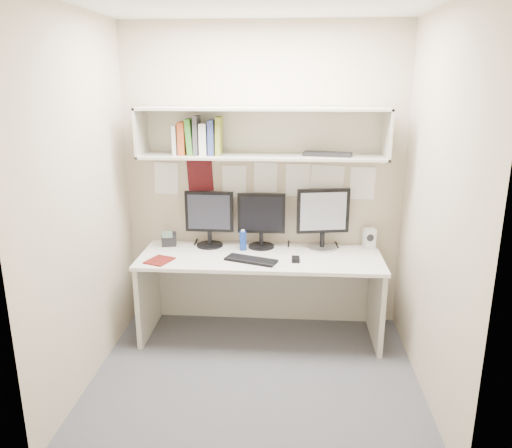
# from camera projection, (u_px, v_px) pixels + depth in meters

# --- Properties ---
(floor) EXTENTS (2.40, 2.00, 0.01)m
(floor) POSITION_uv_depth(u_px,v_px,m) (255.00, 377.00, 3.71)
(floor) COLOR #47464B
(floor) RESTS_ON ground
(wall_back) EXTENTS (2.40, 0.02, 2.60)m
(wall_back) POSITION_uv_depth(u_px,v_px,m) (263.00, 180.00, 4.31)
(wall_back) COLOR #B9A88D
(wall_back) RESTS_ON ground
(wall_front) EXTENTS (2.40, 0.02, 2.60)m
(wall_front) POSITION_uv_depth(u_px,v_px,m) (240.00, 259.00, 2.39)
(wall_front) COLOR #B9A88D
(wall_front) RESTS_ON ground
(wall_left) EXTENTS (0.02, 2.00, 2.60)m
(wall_left) POSITION_uv_depth(u_px,v_px,m) (81.00, 205.00, 3.43)
(wall_left) COLOR #B9A88D
(wall_left) RESTS_ON ground
(wall_right) EXTENTS (0.02, 2.00, 2.60)m
(wall_right) POSITION_uv_depth(u_px,v_px,m) (437.00, 211.00, 3.27)
(wall_right) COLOR #B9A88D
(wall_right) RESTS_ON ground
(desk) EXTENTS (2.00, 0.70, 0.73)m
(desk) POSITION_uv_depth(u_px,v_px,m) (260.00, 296.00, 4.23)
(desk) COLOR silver
(desk) RESTS_ON floor
(overhead_hutch) EXTENTS (2.00, 0.38, 0.40)m
(overhead_hutch) POSITION_uv_depth(u_px,v_px,m) (262.00, 132.00, 4.06)
(overhead_hutch) COLOR beige
(overhead_hutch) RESTS_ON wall_back
(pinned_papers) EXTENTS (1.92, 0.01, 0.48)m
(pinned_papers) POSITION_uv_depth(u_px,v_px,m) (263.00, 185.00, 4.32)
(pinned_papers) COLOR white
(pinned_papers) RESTS_ON wall_back
(monitor_left) EXTENTS (0.42, 0.23, 0.49)m
(monitor_left) POSITION_uv_depth(u_px,v_px,m) (209.00, 217.00, 4.30)
(monitor_left) COLOR black
(monitor_left) RESTS_ON desk
(monitor_center) EXTENTS (0.41, 0.22, 0.48)m
(monitor_center) POSITION_uv_depth(u_px,v_px,m) (261.00, 218.00, 4.27)
(monitor_center) COLOR black
(monitor_center) RESTS_ON desk
(monitor_right) EXTENTS (0.45, 0.25, 0.52)m
(monitor_right) POSITION_uv_depth(u_px,v_px,m) (323.00, 217.00, 4.23)
(monitor_right) COLOR #A5A5AA
(monitor_right) RESTS_ON desk
(keyboard) EXTENTS (0.44, 0.28, 0.02)m
(keyboard) POSITION_uv_depth(u_px,v_px,m) (251.00, 260.00, 3.99)
(keyboard) COLOR black
(keyboard) RESTS_ON desk
(mouse) EXTENTS (0.06, 0.10, 0.03)m
(mouse) POSITION_uv_depth(u_px,v_px,m) (296.00, 259.00, 3.99)
(mouse) COLOR black
(mouse) RESTS_ON desk
(speaker) EXTENTS (0.11, 0.11, 0.18)m
(speaker) POSITION_uv_depth(u_px,v_px,m) (369.00, 238.00, 4.29)
(speaker) COLOR silver
(speaker) RESTS_ON desk
(blue_bottle) EXTENTS (0.06, 0.06, 0.18)m
(blue_bottle) POSITION_uv_depth(u_px,v_px,m) (243.00, 240.00, 4.24)
(blue_bottle) COLOR navy
(blue_bottle) RESTS_ON desk
(maroon_notebook) EXTENTS (0.24, 0.26, 0.01)m
(maroon_notebook) POSITION_uv_depth(u_px,v_px,m) (159.00, 261.00, 4.00)
(maroon_notebook) COLOR #5C130F
(maroon_notebook) RESTS_ON desk
(desk_phone) EXTENTS (0.14, 0.13, 0.15)m
(desk_phone) POSITION_uv_depth(u_px,v_px,m) (169.00, 239.00, 4.37)
(desk_phone) COLOR black
(desk_phone) RESTS_ON desk
(book_stack) EXTENTS (0.39, 0.19, 0.31)m
(book_stack) POSITION_uv_depth(u_px,v_px,m) (198.00, 137.00, 4.06)
(book_stack) COLOR beige
(book_stack) RESTS_ON overhead_hutch
(hutch_tray) EXTENTS (0.41, 0.22, 0.03)m
(hutch_tray) POSITION_uv_depth(u_px,v_px,m) (327.00, 154.00, 4.02)
(hutch_tray) COLOR black
(hutch_tray) RESTS_ON overhead_hutch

